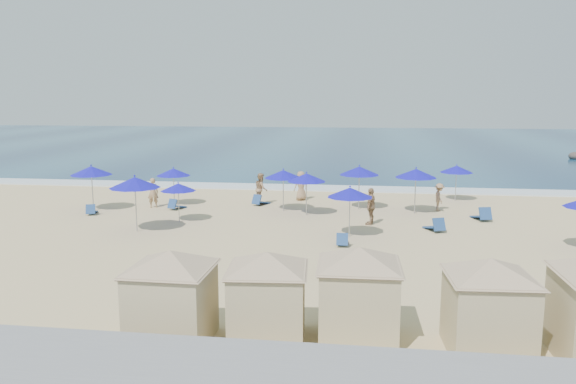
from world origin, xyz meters
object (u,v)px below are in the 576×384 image
at_px(umbrella_7, 359,171).
at_px(trash_bin, 336,265).
at_px(umbrella_2, 173,172).
at_px(cabana_3, 489,293).
at_px(umbrella_4, 283,174).
at_px(beachgoer_3, 439,197).
at_px(beachgoer_2, 371,206).
at_px(beachgoer_0, 153,193).
at_px(beachgoer_1, 261,189).
at_px(cabana_1, 267,285).
at_px(umbrella_5, 307,178).
at_px(umbrella_9, 416,173).
at_px(beachgoer_4, 301,186).
at_px(umbrella_1, 135,182).
at_px(umbrella_3, 178,187).
at_px(cabana_0, 171,284).
at_px(umbrella_0, 91,171).
at_px(umbrella_6, 350,192).
at_px(cabana_2, 359,281).
at_px(umbrella_8, 457,169).

bearing_deg(umbrella_7, trash_bin, -93.00).
bearing_deg(trash_bin, umbrella_2, 130.10).
height_order(cabana_3, umbrella_4, cabana_3).
bearing_deg(beachgoer_3, beachgoer_2, 131.99).
distance_m(trash_bin, cabana_3, 7.06).
relative_size(beachgoer_0, beachgoer_1, 0.92).
relative_size(cabana_1, beachgoer_2, 2.23).
height_order(umbrella_5, umbrella_9, umbrella_9).
relative_size(umbrella_9, beachgoer_4, 1.41).
height_order(umbrella_1, umbrella_3, umbrella_1).
xyz_separation_m(trash_bin, umbrella_7, (0.64, 12.22, 1.85)).
bearing_deg(umbrella_7, beachgoer_2, -80.46).
distance_m(umbrella_4, umbrella_9, 7.28).
height_order(cabana_1, umbrella_2, cabana_1).
bearing_deg(umbrella_2, cabana_0, -71.03).
bearing_deg(umbrella_5, beachgoer_4, 100.27).
height_order(cabana_3, umbrella_9, cabana_3).
height_order(umbrella_0, umbrella_6, umbrella_0).
bearing_deg(umbrella_9, cabana_2, -99.72).
height_order(cabana_2, umbrella_2, cabana_2).
bearing_deg(beachgoer_4, trash_bin, 69.67).
bearing_deg(trash_bin, umbrella_7, 86.65).
xyz_separation_m(cabana_0, beachgoer_0, (-7.23, 17.32, -0.69)).
distance_m(cabana_1, umbrella_9, 17.98).
relative_size(umbrella_5, beachgoer_3, 1.52).
xyz_separation_m(umbrella_2, umbrella_4, (6.64, -0.80, 0.11)).
height_order(umbrella_0, umbrella_8, umbrella_0).
bearing_deg(cabana_1, umbrella_4, 96.86).
relative_size(trash_bin, beachgoer_0, 0.43).
bearing_deg(umbrella_6, umbrella_4, 125.37).
xyz_separation_m(umbrella_5, beachgoer_3, (7.28, 2.18, -1.28)).
height_order(umbrella_2, umbrella_9, umbrella_9).
distance_m(umbrella_2, beachgoer_0, 1.70).
distance_m(cabana_3, umbrella_6, 12.02).
height_order(umbrella_1, beachgoer_4, umbrella_1).
distance_m(trash_bin, cabana_0, 7.42).
height_order(cabana_1, umbrella_9, cabana_1).
bearing_deg(umbrella_7, umbrella_0, -170.92).
height_order(umbrella_2, beachgoer_3, umbrella_2).
distance_m(cabana_2, umbrella_7, 17.53).
relative_size(trash_bin, cabana_3, 0.17).
xyz_separation_m(umbrella_1, umbrella_4, (6.22, 5.79, -0.27)).
height_order(umbrella_1, umbrella_8, umbrella_1).
relative_size(cabana_2, beachgoer_3, 2.80).
distance_m(cabana_2, umbrella_0, 21.37).
bearing_deg(cabana_2, umbrella_0, 134.85).
bearing_deg(trash_bin, beachgoer_0, 134.72).
bearing_deg(beachgoer_3, umbrella_1, 111.00).
bearing_deg(umbrella_3, umbrella_9, 17.15).
height_order(cabana_3, umbrella_8, cabana_3).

